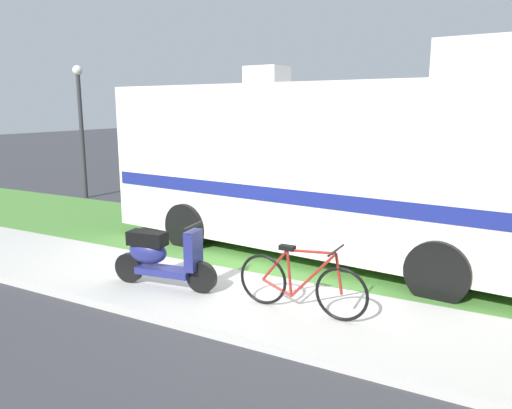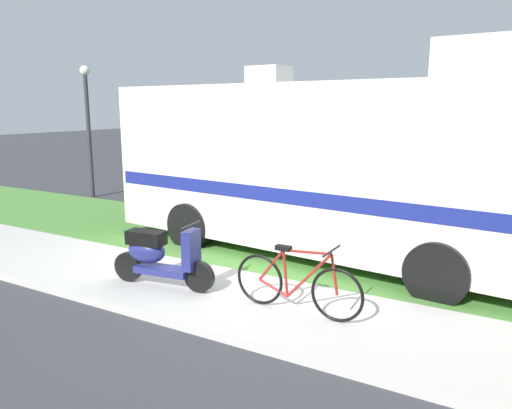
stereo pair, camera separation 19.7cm
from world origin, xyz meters
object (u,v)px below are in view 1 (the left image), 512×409
object	(u,v)px
street_lamp_post	(81,118)
bicycle	(301,283)
scooter	(160,256)
motorhome_rv	(327,163)

from	to	relation	value
street_lamp_post	bicycle	bearing A→B (deg)	-28.16
bicycle	scooter	bearing A→B (deg)	-176.49
motorhome_rv	street_lamp_post	xyz separation A→B (m)	(-8.27, 1.94, 0.66)
scooter	street_lamp_post	distance (m)	8.69
scooter	bicycle	world-z (taller)	scooter
motorhome_rv	bicycle	bearing A→B (deg)	-75.20
motorhome_rv	bicycle	distance (m)	3.22
street_lamp_post	motorhome_rv	bearing A→B (deg)	-13.21
street_lamp_post	scooter	bearing A→B (deg)	-35.75
motorhome_rv	street_lamp_post	world-z (taller)	street_lamp_post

